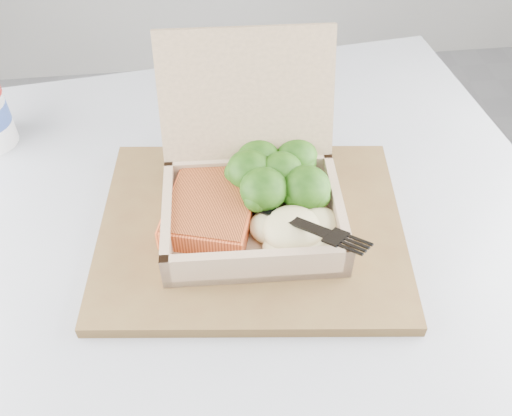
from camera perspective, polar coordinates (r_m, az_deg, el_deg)
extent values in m
cylinder|color=black|center=(0.97, -1.38, -19.33)|extent=(0.08, 0.08, 0.70)
cube|color=#9FA2A8|center=(0.65, -1.94, -5.95)|extent=(0.90, 0.90, 0.03)
cube|color=brown|center=(0.66, -0.47, -2.09)|extent=(0.38, 0.31, 0.01)
cube|color=tan|center=(0.65, -0.30, -1.78)|extent=(0.20, 0.16, 0.01)
cube|color=tan|center=(0.64, -8.75, -1.23)|extent=(0.02, 0.15, 0.04)
cube|color=tan|center=(0.65, 8.03, -0.35)|extent=(0.02, 0.15, 0.04)
cube|color=tan|center=(0.59, 0.17, -5.88)|extent=(0.20, 0.02, 0.04)
cube|color=tan|center=(0.68, -0.71, 3.58)|extent=(0.20, 0.02, 0.04)
cube|color=tan|center=(0.65, -0.95, 11.07)|extent=(0.20, 0.07, 0.15)
cube|color=orange|center=(0.64, -4.42, 0.19)|extent=(0.13, 0.15, 0.03)
ellipsoid|color=beige|center=(0.61, 3.67, -2.16)|extent=(0.11, 0.09, 0.04)
cube|color=black|center=(0.63, -0.96, 1.67)|extent=(0.08, 0.09, 0.04)
cube|color=black|center=(0.59, 4.95, -2.27)|extent=(0.05, 0.05, 0.02)
cube|color=silver|center=(0.80, -0.65, 7.66)|extent=(0.10, 0.15, 0.00)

